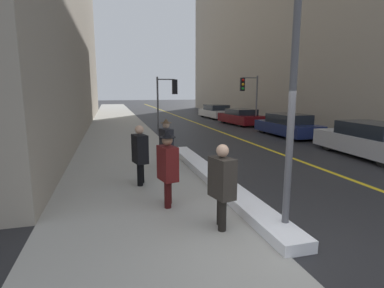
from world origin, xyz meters
name	(u,v)px	position (x,y,z in m)	size (l,w,h in m)	color
ground_plane	(283,250)	(0.00, 0.00, 0.00)	(160.00, 160.00, 0.00)	#232326
sidewalk_slab	(120,132)	(-2.00, 15.00, 0.01)	(4.00, 80.00, 0.01)	#9E9B93
road_centre_stripe	(212,129)	(4.00, 15.00, 0.00)	(0.16, 80.00, 0.00)	gold
snow_bank_curb	(212,176)	(0.18, 3.90, 0.10)	(0.58, 8.28, 0.21)	white
lamp_post	(294,78)	(0.35, 0.51, 2.71)	(0.28, 0.28, 4.48)	#515156
traffic_light_near	(169,92)	(1.02, 14.66, 2.41)	(1.31, 0.36, 3.34)	#515156
traffic_light_far	(248,90)	(6.80, 15.55, 2.56)	(1.31, 0.32, 3.54)	#515156
pedestrian_nearside	(222,182)	(-0.66, 1.00, 0.87)	(0.41, 0.56, 1.57)	black
pedestrian_trailing	(168,166)	(-1.41, 2.31, 0.91)	(0.41, 0.57, 1.67)	#340C0C
pedestrian_in_glasses	(140,152)	(-1.83, 4.03, 0.89)	(0.42, 0.76, 1.61)	black
pedestrian_in_fedora	(166,142)	(-0.86, 5.44, 0.89)	(0.40, 0.74, 1.64)	black
parked_car_silver	(371,141)	(6.97, 5.14, 0.63)	(2.01, 4.82, 1.33)	#B2B2B7
parked_car_navy	(287,126)	(7.00, 10.79, 0.59)	(1.81, 4.38, 1.24)	navy
parked_car_maroon	(240,117)	(6.90, 16.85, 0.56)	(2.15, 4.33, 1.17)	#600F14
parked_car_white	(216,112)	(6.96, 22.43, 0.59)	(2.07, 4.58, 1.24)	silver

